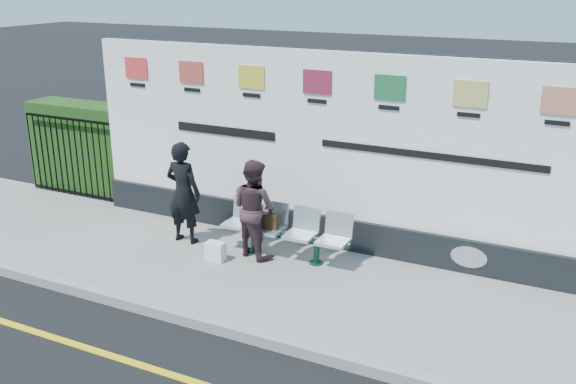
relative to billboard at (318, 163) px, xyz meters
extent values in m
plane|color=black|center=(-0.50, -3.85, -1.42)|extent=(80.00, 80.00, 0.00)
cube|color=gray|center=(-0.50, -1.35, -1.36)|extent=(14.00, 3.00, 0.12)
cube|color=gray|center=(-0.50, -2.85, -1.35)|extent=(14.00, 0.18, 0.14)
cube|color=yellow|center=(-0.50, -3.85, -1.42)|extent=(14.00, 0.10, 0.01)
cube|color=black|center=(0.00, 0.00, -1.05)|extent=(8.00, 0.30, 0.50)
cube|color=white|center=(0.00, 0.00, 0.45)|extent=(8.00, 0.14, 2.50)
cube|color=#1F4314|center=(-5.08, 0.45, -0.45)|extent=(2.35, 0.70, 1.70)
imported|color=black|center=(-1.89, -0.90, -0.48)|extent=(0.60, 0.40, 1.63)
imported|color=#3A2628|center=(-0.65, -0.88, -0.55)|extent=(0.87, 0.77, 1.49)
cube|color=black|center=(-0.46, -0.77, -0.76)|extent=(0.30, 0.14, 0.23)
cube|color=white|center=(-1.07, -1.32, -1.16)|extent=(0.28, 0.17, 0.28)
camera|label=1|loc=(3.72, -8.68, 2.76)|focal=40.00mm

